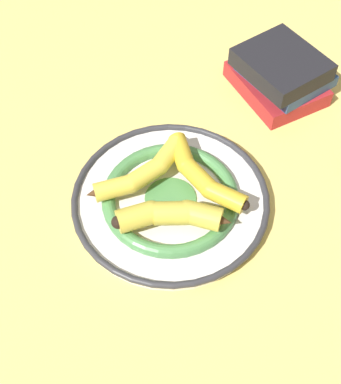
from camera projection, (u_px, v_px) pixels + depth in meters
name	position (u px, v px, depth m)	size (l,w,h in m)	color
ground_plane	(191.00, 204.00, 0.91)	(2.80, 2.80, 0.00)	#E5CC6B
decorative_bowl	(171.00, 199.00, 0.90)	(0.33, 0.33, 0.03)	white
banana_a	(141.00, 173.00, 0.89)	(0.09, 0.19, 0.03)	yellow
banana_b	(200.00, 174.00, 0.89)	(0.19, 0.10, 0.03)	gold
banana_c	(172.00, 215.00, 0.84)	(0.17, 0.12, 0.04)	gold
book_stack	(280.00, 74.00, 1.04)	(0.22, 0.21, 0.09)	#AD2328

